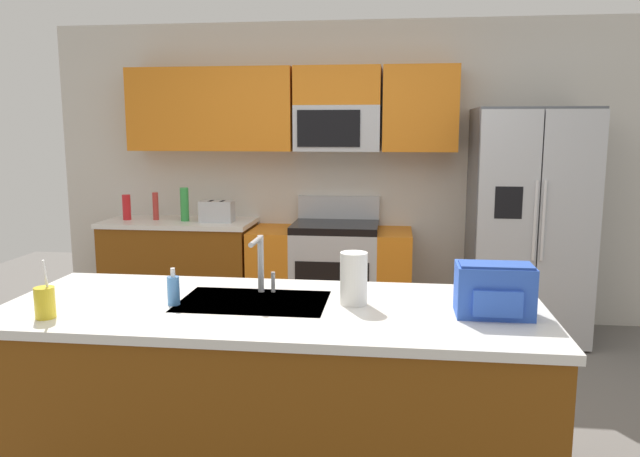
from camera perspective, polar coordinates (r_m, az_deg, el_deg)
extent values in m
plane|color=#66605B|center=(3.72, -0.76, -17.75)|extent=(9.00, 9.00, 0.00)
cube|color=beige|center=(5.46, 2.30, 5.20)|extent=(5.20, 0.10, 2.60)
cube|color=orange|center=(5.57, -13.69, 10.69)|extent=(0.70, 0.32, 0.70)
cube|color=orange|center=(5.37, -6.41, 10.96)|extent=(0.73, 0.32, 0.70)
cube|color=orange|center=(5.22, 9.32, 10.94)|extent=(0.61, 0.32, 0.70)
cube|color=#B7BABF|center=(5.24, 1.65, 9.30)|extent=(0.72, 0.32, 0.38)
cube|color=black|center=(5.08, 0.79, 9.30)|extent=(0.52, 0.01, 0.30)
cube|color=orange|center=(5.25, 1.67, 13.12)|extent=(0.72, 0.32, 0.32)
cube|color=brown|center=(5.56, -12.83, -4.04)|extent=(1.27, 0.60, 0.86)
cube|color=silver|center=(5.47, -13.00, 0.55)|extent=(1.30, 0.63, 0.04)
cube|color=#B7BABF|center=(5.26, 1.44, -4.68)|extent=(0.72, 0.60, 0.84)
cube|color=black|center=(4.96, 1.10, -5.18)|extent=(0.60, 0.01, 0.36)
cube|color=black|center=(5.17, 1.46, 0.17)|extent=(0.72, 0.60, 0.06)
cube|color=#B7BABF|center=(5.42, 1.75, 1.98)|extent=(0.72, 0.06, 0.20)
cube|color=orange|center=(5.34, -4.35, -4.49)|extent=(0.36, 0.60, 0.84)
cube|color=orange|center=(5.23, 6.92, -4.81)|extent=(0.28, 0.60, 0.84)
cube|color=#4C4F54|center=(5.20, 18.75, 0.34)|extent=(0.90, 0.70, 1.85)
cube|color=#B7BABF|center=(4.79, 17.00, -0.29)|extent=(0.44, 0.04, 1.81)
cube|color=#B7BABF|center=(4.89, 22.20, -0.39)|extent=(0.44, 0.04, 1.81)
cylinder|color=silver|center=(4.79, 19.41, 0.70)|extent=(0.02, 0.02, 0.60)
cylinder|color=silver|center=(4.80, 20.11, 0.68)|extent=(0.02, 0.02, 0.60)
cube|color=black|center=(4.74, 17.17, 2.31)|extent=(0.20, 0.00, 0.24)
cube|color=brown|center=(2.97, -4.35, -15.86)|extent=(2.41, 0.92, 0.86)
cube|color=silver|center=(2.81, -4.46, -7.51)|extent=(2.45, 0.96, 0.04)
cube|color=#B7BABF|center=(2.87, -6.23, -7.04)|extent=(0.68, 0.44, 0.03)
cube|color=#B7BABF|center=(5.30, -9.58, 1.58)|extent=(0.28, 0.16, 0.18)
cube|color=black|center=(5.30, -10.13, 2.53)|extent=(0.03, 0.11, 0.01)
cube|color=black|center=(5.27, -9.09, 2.52)|extent=(0.03, 0.11, 0.01)
cylinder|color=#B2332D|center=(5.53, -15.07, 2.02)|extent=(0.05, 0.05, 0.24)
cylinder|color=green|center=(5.40, -12.51, 2.21)|extent=(0.07, 0.07, 0.29)
cylinder|color=red|center=(5.61, -17.58, 1.90)|extent=(0.07, 0.07, 0.22)
cylinder|color=#B7BABF|center=(2.99, -5.54, -3.29)|extent=(0.03, 0.03, 0.28)
cylinder|color=#B7BABF|center=(2.87, -6.01, -1.18)|extent=(0.02, 0.20, 0.02)
cylinder|color=#B7BABF|center=(3.00, -4.39, -5.00)|extent=(0.02, 0.02, 0.10)
cylinder|color=yellow|center=(2.84, -24.26, -6.32)|extent=(0.08, 0.08, 0.13)
cylinder|color=white|center=(2.80, -24.21, -4.04)|extent=(0.01, 0.03, 0.14)
cylinder|color=#4C8CD8|center=(2.86, -13.50, -5.66)|extent=(0.06, 0.06, 0.13)
cylinder|color=white|center=(2.84, -13.56, -4.00)|extent=(0.02, 0.02, 0.04)
cylinder|color=white|center=(2.78, 3.16, -4.68)|extent=(0.12, 0.12, 0.24)
cube|color=blue|center=(2.72, 15.91, -5.54)|extent=(0.32, 0.20, 0.22)
cube|color=#2749A9|center=(2.68, 16.07, -3.48)|extent=(0.30, 0.14, 0.03)
cube|color=blue|center=(2.63, 16.23, -6.75)|extent=(0.20, 0.03, 0.11)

